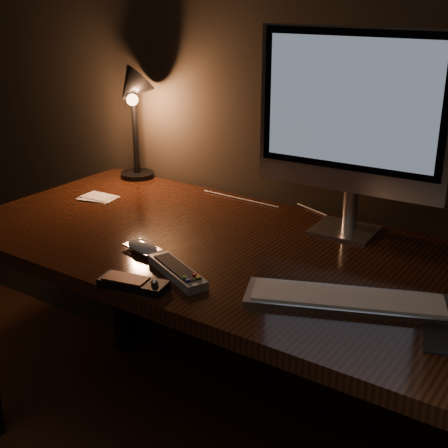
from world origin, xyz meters
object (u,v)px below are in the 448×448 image
Objects in this scene: desk at (248,280)px; mouse at (143,248)px; media_remote at (133,283)px; desk_lamp at (133,104)px; keyboard at (347,299)px; tv_remote at (177,271)px; monitor at (352,116)px.

desk is 0.33m from mouse.
desk is at bearing 69.48° from media_remote.
desk_lamp is at bearing 159.76° from desk.
keyboard is 4.26× the size of mouse.
mouse is at bearing -176.69° from tv_remote.
monitor reaches higher than desk.
mouse is 0.49× the size of tv_remote.
keyboard is 1.10× the size of desk_lamp.
desk is 0.33m from tv_remote.
monitor is 1.38× the size of desk_lamp.
keyboard is at bearing 17.18° from mouse.
desk_lamp is (-0.44, 0.47, 0.26)m from mouse.
desk is 0.77m from desk_lamp.
monitor is 5.32× the size of mouse.
desk is at bearing 111.57° from tv_remote.
desk is 9.38× the size of media_remote.
monitor reaches higher than tv_remote.
desk_lamp is at bearing 119.03° from media_remote.
desk_lamp reaches higher than desk.
keyboard reaches higher than desk.
media_remote is 0.79× the size of tv_remote.
keyboard is 2.62× the size of media_remote.
media_remote is (0.12, -0.17, 0.00)m from mouse.
media_remote reaches higher than mouse.
media_remote is 0.12m from tv_remote.
desk is 3.58× the size of keyboard.
desk_lamp reaches higher than keyboard.
mouse is 0.26× the size of desk_lamp.
media_remote reaches higher than tv_remote.
media_remote is (-0.26, -0.60, -0.32)m from monitor.
mouse is 0.61× the size of media_remote.
desk is 15.25× the size of mouse.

